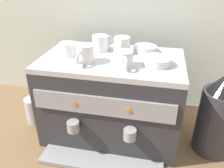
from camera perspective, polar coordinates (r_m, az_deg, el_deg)
name	(u,v)px	position (r m, az deg, el deg)	size (l,w,h in m)	color
ground_plane	(112,130)	(1.33, 0.00, -11.27)	(4.00, 4.00, 0.00)	brown
tiled_backsplash_wall	(125,19)	(1.42, 3.27, 15.75)	(2.80, 0.03, 1.08)	silver
espresso_machine	(112,98)	(1.20, -0.05, -3.40)	(0.68, 0.52, 0.44)	#2D2D33
ceramic_cup_0	(101,43)	(1.19, -2.73, 10.11)	(0.10, 0.11, 0.08)	white
ceramic_cup_1	(69,49)	(1.14, -10.71, 8.49)	(0.08, 0.12, 0.06)	white
ceramic_cup_2	(124,59)	(1.00, 3.05, 6.17)	(0.08, 0.11, 0.07)	white
ceramic_cup_3	(85,54)	(1.04, -6.73, 7.36)	(0.08, 0.12, 0.08)	white
ceramic_cup_4	(122,45)	(1.15, 2.41, 9.56)	(0.08, 0.12, 0.08)	white
ceramic_bowl_0	(145,49)	(1.19, 8.16, 8.61)	(0.12, 0.12, 0.03)	silver
ceramic_bowl_1	(157,61)	(1.04, 11.04, 5.53)	(0.12, 0.12, 0.04)	silver
coffee_grinder	(219,115)	(1.20, 24.88, -7.04)	(0.19, 0.19, 0.43)	#333338
milk_pitcher	(35,110)	(1.42, -18.59, -6.11)	(0.10, 0.10, 0.15)	#B7B7BC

